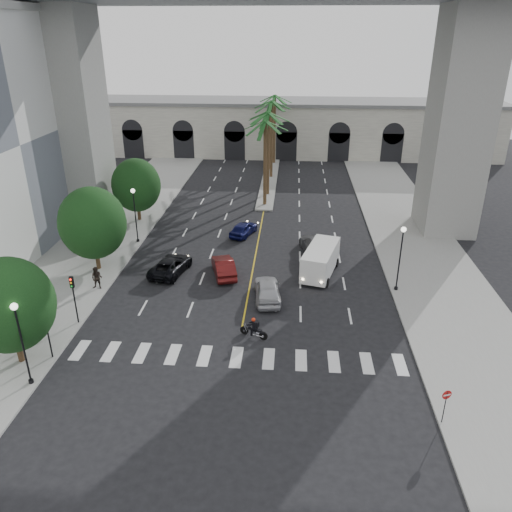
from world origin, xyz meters
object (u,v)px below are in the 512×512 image
(traffic_signal_near, at_px, (46,324))
(pedestrian_b, at_px, (97,278))
(lamp_post_left_far, at_px, (135,211))
(car_e, at_px, (243,229))
(lamp_post_left_near, at_px, (21,337))
(pedestrian_a, at_px, (36,310))
(car_c, at_px, (171,265))
(motorcycle_rider, at_px, (255,329))
(car_d, at_px, (317,246))
(do_not_enter_sign, at_px, (446,400))
(car_a, at_px, (267,290))
(lamp_post_right, at_px, (401,253))
(traffic_signal_far, at_px, (73,292))
(cargo_van, at_px, (320,260))
(car_b, at_px, (224,267))

(traffic_signal_near, relative_size, pedestrian_b, 2.02)
(lamp_post_left_far, distance_m, car_e, 10.52)
(lamp_post_left_near, xyz_separation_m, pedestrian_b, (-0.33, 11.44, -2.17))
(lamp_post_left_near, relative_size, pedestrian_a, 2.85)
(pedestrian_a, height_order, pedestrian_b, pedestrian_a)
(car_c, distance_m, car_e, 10.26)
(motorcycle_rider, relative_size, car_c, 0.38)
(car_d, height_order, do_not_enter_sign, do_not_enter_sign)
(car_c, relative_size, pedestrian_a, 2.65)
(car_a, height_order, pedestrian_a, pedestrian_a)
(traffic_signal_near, relative_size, motorcycle_rider, 1.94)
(lamp_post_left_near, relative_size, car_d, 0.94)
(lamp_post_right, xyz_separation_m, car_d, (-5.93, 6.68, -2.40))
(traffic_signal_far, distance_m, do_not_enter_sign, 23.84)
(cargo_van, distance_m, do_not_enter_sign, 17.82)
(lamp_post_left_near, height_order, traffic_signal_far, lamp_post_left_near)
(car_b, bearing_deg, car_a, 119.09)
(car_d, bearing_deg, motorcycle_rider, 60.41)
(lamp_post_left_far, height_order, do_not_enter_sign, lamp_post_left_far)
(pedestrian_b, bearing_deg, lamp_post_left_far, 89.39)
(car_b, distance_m, pedestrian_b, 10.01)
(motorcycle_rider, bearing_deg, do_not_enter_sign, -11.88)
(lamp_post_left_near, bearing_deg, cargo_van, 42.30)
(lamp_post_left_near, xyz_separation_m, lamp_post_left_far, (0.00, 21.00, 0.00))
(lamp_post_left_near, bearing_deg, pedestrian_a, 112.92)
(motorcycle_rider, bearing_deg, car_a, 107.42)
(traffic_signal_near, bearing_deg, car_d, 45.68)
(lamp_post_left_far, xyz_separation_m, do_not_enter_sign, (22.56, -22.45, -1.65))
(car_a, distance_m, do_not_enter_sign, 15.78)
(car_c, bearing_deg, car_d, -146.74)
(traffic_signal_near, height_order, car_d, traffic_signal_near)
(lamp_post_left_near, bearing_deg, pedestrian_b, 91.65)
(traffic_signal_near, height_order, car_c, traffic_signal_near)
(lamp_post_left_far, bearing_deg, cargo_van, -17.98)
(pedestrian_a, bearing_deg, motorcycle_rider, -28.87)
(cargo_van, bearing_deg, lamp_post_left_far, 177.15)
(motorcycle_rider, relative_size, pedestrian_b, 1.04)
(car_a, bearing_deg, car_b, -52.11)
(lamp_post_left_far, bearing_deg, pedestrian_b, -91.98)
(traffic_signal_far, xyz_separation_m, car_e, (9.75, 17.21, -1.83))
(do_not_enter_sign, bearing_deg, motorcycle_rider, 124.63)
(car_c, height_order, car_e, car_c)
(lamp_post_left_near, xyz_separation_m, cargo_van, (17.01, 15.48, -1.88))
(lamp_post_right, height_order, car_d, lamp_post_right)
(car_c, relative_size, do_not_enter_sign, 2.29)
(lamp_post_left_near, distance_m, car_e, 25.80)
(lamp_post_left_far, relative_size, car_a, 1.15)
(car_a, height_order, cargo_van, cargo_van)
(car_e, bearing_deg, car_b, 104.54)
(lamp_post_left_near, bearing_deg, traffic_signal_far, 89.12)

